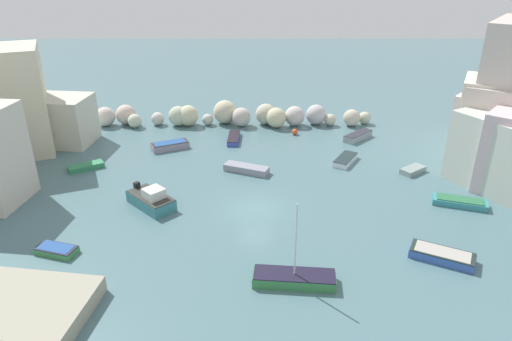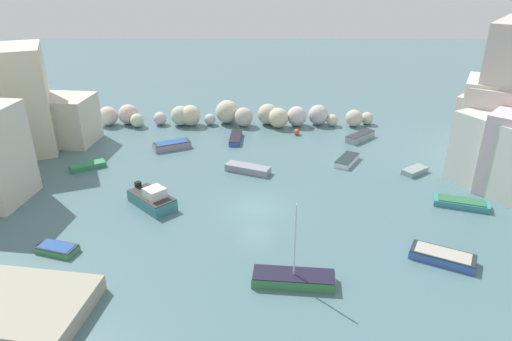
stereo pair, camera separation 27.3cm
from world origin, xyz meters
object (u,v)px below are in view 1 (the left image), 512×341
Objects in this scene: stone_dock at (4,306)px; moored_boat_2 at (359,136)px; moored_boat_6 at (461,202)px; moored_boat_11 at (171,145)px; moored_boat_4 at (414,170)px; moored_boat_5 at (248,169)px; moored_boat_3 at (153,199)px; moored_boat_8 at (347,160)px; channel_buoy at (296,132)px; moored_boat_10 at (58,250)px; moored_boat_9 at (87,166)px; moored_boat_1 at (295,278)px; moored_boat_0 at (443,256)px; moored_boat_7 at (235,138)px.

moored_boat_2 is (24.58, 26.44, -0.15)m from stone_dock.
moored_boat_6 is 1.08× the size of moored_boat_11.
moored_boat_4 is 14.99m from moored_boat_5.
moored_boat_3 is at bearing -116.44° from moored_boat_5.
moored_boat_5 reaches higher than moored_boat_8.
moored_boat_8 is (4.20, -7.45, -0.05)m from channel_buoy.
stone_dock reaches higher than moored_boat_10.
moored_boat_2 is at bearing 162.43° from moored_boat_11.
moored_boat_9 is at bearing -62.57° from moored_boat_10.
moored_boat_10 is at bearing 83.42° from stone_dock.
moored_boat_4 is 0.81× the size of moored_boat_9.
moored_boat_10 is at bearing 50.83° from moored_boat_11.
moored_boat_2 reaches higher than moored_boat_5.
moored_boat_10 is (-15.36, 3.08, -0.12)m from moored_boat_1.
channel_buoy is 0.18× the size of moored_boat_2.
moored_boat_1 is (-9.67, -2.37, 0.05)m from moored_boat_0.
moored_boat_1 reaches higher than moored_boat_9.
moored_boat_1 is at bearing -167.03° from moored_boat_7.
moored_boat_3 is 7.98m from moored_boat_10.
moored_boat_8 is 1.22× the size of moored_boat_10.
moored_boat_1 is at bearing 15.58° from moored_boat_4.
channel_buoy is 0.16× the size of moored_boat_11.
moored_boat_7 reaches higher than moored_boat_9.
channel_buoy is 0.15× the size of moored_boat_5.
channel_buoy is 0.12× the size of moored_boat_1.
moored_boat_4 is at bearing -138.61° from moored_boat_10.
moored_boat_3 is (-12.33, -15.89, 0.30)m from channel_buoy.
channel_buoy reaches higher than moored_boat_10.
stone_dock is 2.69× the size of moored_boat_2.
moored_boat_1 is (16.01, 2.61, -0.12)m from stone_dock.
moored_boat_6 is 1.45× the size of moored_boat_10.
moored_boat_2 is 0.82× the size of moored_boat_3.
stone_dock reaches higher than moored_boat_5.
moored_boat_1 is 24.11m from moored_boat_9.
moored_boat_5 reaches higher than moored_boat_9.
stone_dock is 18.94m from moored_boat_9.
moored_boat_1 is 1.68× the size of moored_boat_9.
moored_boat_4 is at bearing -34.08° from moored_boat_9.
moored_boat_7 is 6.73m from moored_boat_11.
moored_boat_1 is 16.64m from moored_boat_6.
moored_boat_11 is (4.41, 18.05, 0.11)m from moored_boat_10.
moored_boat_8 is (-5.69, 2.24, 0.03)m from moored_boat_4.
moored_boat_1 is 2.06× the size of moored_boat_4.
moored_boat_6 is at bearing 45.53° from moored_boat_3.
channel_buoy is (17.98, 27.80, -0.18)m from stone_dock.
moored_boat_7 is (-14.28, 21.06, -0.07)m from moored_boat_0.
moored_boat_1 is at bearing -56.17° from moored_boat_5.
moored_boat_5 is at bearing -9.93° from moored_boat_2.
moored_boat_10 is (2.46, -13.17, 0.02)m from moored_boat_9.
moored_boat_3 is (-10.37, 9.31, 0.24)m from moored_boat_1.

